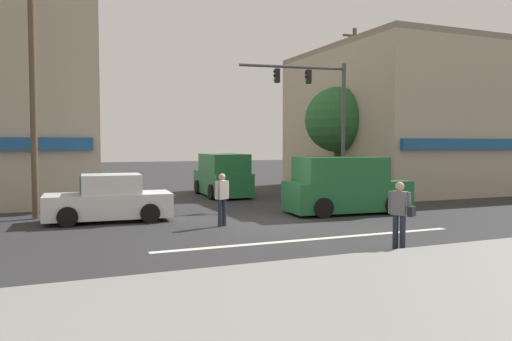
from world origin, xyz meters
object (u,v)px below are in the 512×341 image
(street_tree, at_px, (337,120))
(pedestrian_foreground_with_bag, at_px, (400,211))
(van_crossing_leftbound, at_px, (223,176))
(utility_pole_far_right, at_px, (354,108))
(traffic_light_mast, at_px, (323,109))
(utility_pole_near_left, at_px, (33,90))
(van_crossing_rightbound, at_px, (345,187))
(sedan_crossing_center, at_px, (109,200))
(pedestrian_mid_crossing, at_px, (222,196))

(street_tree, xyz_separation_m, pedestrian_foreground_with_bag, (-5.93, -12.47, -2.90))
(van_crossing_leftbound, relative_size, pedestrian_foreground_with_bag, 2.80)
(utility_pole_far_right, bearing_deg, pedestrian_foreground_with_bag, -119.16)
(street_tree, bearing_deg, van_crossing_leftbound, 167.77)
(traffic_light_mast, bearing_deg, utility_pole_near_left, -177.32)
(van_crossing_rightbound, bearing_deg, van_crossing_leftbound, 106.40)
(utility_pole_far_right, height_order, sedan_crossing_center, utility_pole_far_right)
(van_crossing_rightbound, bearing_deg, pedestrian_mid_crossing, -168.42)
(traffic_light_mast, relative_size, pedestrian_foreground_with_bag, 3.71)
(street_tree, relative_size, van_crossing_rightbound, 1.17)
(sedan_crossing_center, relative_size, pedestrian_mid_crossing, 2.52)
(utility_pole_near_left, relative_size, van_crossing_rightbound, 1.82)
(van_crossing_leftbound, bearing_deg, sedan_crossing_center, -134.46)
(traffic_light_mast, relative_size, sedan_crossing_center, 1.48)
(traffic_light_mast, xyz_separation_m, van_crossing_leftbound, (-3.31, 4.16, -3.17))
(van_crossing_rightbound, xyz_separation_m, sedan_crossing_center, (-8.40, 1.37, -0.29))
(utility_pole_near_left, height_order, utility_pole_far_right, utility_pole_far_right)
(street_tree, relative_size, sedan_crossing_center, 1.32)
(utility_pole_near_left, xyz_separation_m, van_crossing_leftbound, (8.45, 4.71, -3.44))
(sedan_crossing_center, height_order, pedestrian_foreground_with_bag, pedestrian_foreground_with_bag)
(traffic_light_mast, bearing_deg, utility_pole_far_right, 40.21)
(sedan_crossing_center, bearing_deg, traffic_light_mast, 12.55)
(utility_pole_near_left, bearing_deg, van_crossing_rightbound, -15.29)
(utility_pole_far_right, height_order, traffic_light_mast, utility_pole_far_right)
(pedestrian_foreground_with_bag, bearing_deg, van_crossing_leftbound, 89.65)
(street_tree, relative_size, utility_pole_near_left, 0.65)
(street_tree, distance_m, traffic_light_mast, 3.86)
(utility_pole_near_left, height_order, van_crossing_rightbound, utility_pole_near_left)
(traffic_light_mast, xyz_separation_m, sedan_crossing_center, (-9.46, -2.11, -3.46))
(street_tree, distance_m, sedan_crossing_center, 13.36)
(sedan_crossing_center, bearing_deg, van_crossing_rightbound, -9.26)
(utility_pole_near_left, height_order, sedan_crossing_center, utility_pole_near_left)
(van_crossing_leftbound, distance_m, pedestrian_foreground_with_bag, 13.73)
(van_crossing_leftbound, bearing_deg, van_crossing_rightbound, -73.60)
(utility_pole_far_right, height_order, van_crossing_leftbound, utility_pole_far_right)
(traffic_light_mast, relative_size, pedestrian_mid_crossing, 3.71)
(van_crossing_rightbound, distance_m, pedestrian_mid_crossing, 5.33)
(traffic_light_mast, bearing_deg, pedestrian_foreground_with_bag, -109.54)
(pedestrian_foreground_with_bag, relative_size, pedestrian_mid_crossing, 1.00)
(traffic_light_mast, bearing_deg, van_crossing_rightbound, -107.06)
(sedan_crossing_center, bearing_deg, utility_pole_near_left, 145.95)
(traffic_light_mast, distance_m, pedestrian_mid_crossing, 8.40)
(pedestrian_foreground_with_bag, bearing_deg, traffic_light_mast, 70.46)
(pedestrian_mid_crossing, bearing_deg, van_crossing_leftbound, 71.15)
(utility_pole_far_right, xyz_separation_m, van_crossing_leftbound, (-6.99, 1.05, -3.48))
(traffic_light_mast, height_order, sedan_crossing_center, traffic_light_mast)
(van_crossing_leftbound, bearing_deg, utility_pole_near_left, -150.87)
(van_crossing_rightbound, relative_size, sedan_crossing_center, 1.13)
(street_tree, distance_m, van_crossing_rightbound, 7.85)
(sedan_crossing_center, bearing_deg, pedestrian_mid_crossing, -37.51)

